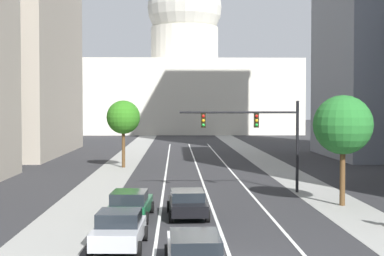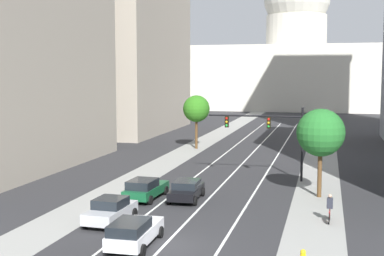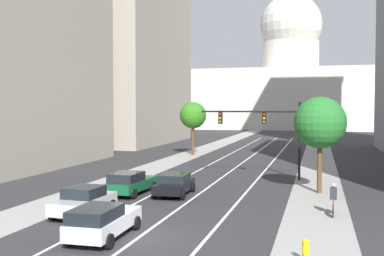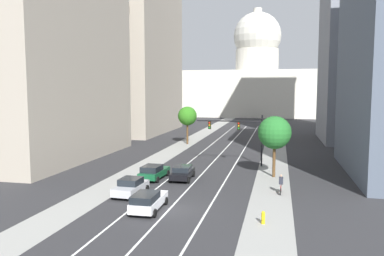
% 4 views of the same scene
% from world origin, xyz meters
% --- Properties ---
extents(ground_plane, '(400.00, 400.00, 0.00)m').
position_xyz_m(ground_plane, '(0.00, 40.00, 0.00)').
color(ground_plane, '#2B2B2D').
extents(sidewalk_left, '(3.43, 130.00, 0.01)m').
position_xyz_m(sidewalk_left, '(-7.57, 35.00, 0.01)').
color(sidewalk_left, gray).
rests_on(sidewalk_left, ground).
extents(sidewalk_right, '(3.43, 130.00, 0.01)m').
position_xyz_m(sidewalk_right, '(7.57, 35.00, 0.01)').
color(sidewalk_right, gray).
rests_on(sidewalk_right, ground).
extents(lane_stripe_left, '(0.16, 90.00, 0.01)m').
position_xyz_m(lane_stripe_left, '(-2.93, 25.00, 0.01)').
color(lane_stripe_left, white).
rests_on(lane_stripe_left, ground).
extents(lane_stripe_center, '(0.16, 90.00, 0.01)m').
position_xyz_m(lane_stripe_center, '(0.00, 25.00, 0.01)').
color(lane_stripe_center, white).
rests_on(lane_stripe_center, ground).
extents(lane_stripe_right, '(0.16, 90.00, 0.01)m').
position_xyz_m(lane_stripe_right, '(2.93, 25.00, 0.01)').
color(lane_stripe_right, white).
rests_on(lane_stripe_right, ground).
extents(capitol_building, '(48.94, 25.73, 37.59)m').
position_xyz_m(capitol_building, '(0.00, 110.60, 12.21)').
color(capitol_building, beige).
rests_on(capitol_building, ground).
extents(car_white, '(2.10, 4.61, 1.54)m').
position_xyz_m(car_white, '(-1.46, -0.66, 0.81)').
color(car_white, silver).
rests_on(car_white, ground).
extents(car_black, '(2.21, 4.29, 1.41)m').
position_xyz_m(car_black, '(-1.46, 9.88, 0.75)').
color(car_black, black).
rests_on(car_black, ground).
extents(car_green, '(2.26, 4.70, 1.52)m').
position_xyz_m(car_green, '(-4.40, 9.37, 0.79)').
color(car_green, '#14512D').
rests_on(car_green, ground).
extents(car_silver, '(2.20, 4.24, 1.55)m').
position_xyz_m(car_silver, '(-4.39, 3.13, 0.79)').
color(car_silver, '#B2B5BA').
rests_on(car_silver, ground).
extents(traffic_signal_mast, '(8.06, 0.39, 6.21)m').
position_xyz_m(traffic_signal_mast, '(3.54, 18.57, 4.31)').
color(traffic_signal_mast, black).
rests_on(traffic_signal_mast, ground).
extents(cyclist, '(0.37, 1.70, 1.72)m').
position_xyz_m(cyclist, '(8.41, 6.68, 0.85)').
color(cyclist, black).
rests_on(cyclist, ground).
extents(street_tree_near_right, '(3.47, 3.47, 6.48)m').
position_xyz_m(street_tree_near_right, '(7.69, 13.19, 4.72)').
color(street_tree_near_right, '#51381E').
rests_on(street_tree_near_right, ground).
extents(street_tree_mid_left, '(3.20, 3.20, 6.41)m').
position_xyz_m(street_tree_mid_left, '(-7.05, 35.14, 4.78)').
color(street_tree_mid_left, '#51381E').
rests_on(street_tree_mid_left, ground).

